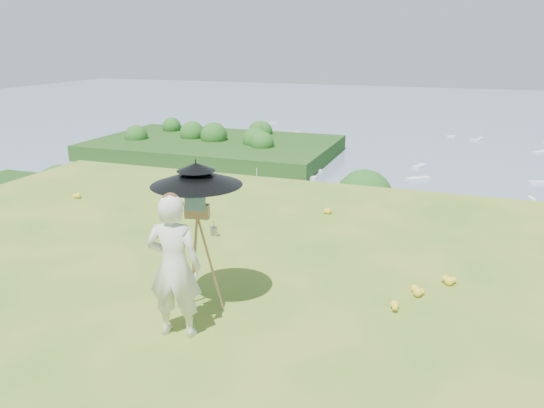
% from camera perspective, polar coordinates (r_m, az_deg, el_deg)
% --- Properties ---
extents(ground, '(14.00, 14.00, 0.00)m').
position_cam_1_polar(ground, '(7.81, -12.28, -9.73)').
color(ground, '#437521').
rests_on(ground, ground).
extents(shoreline_tier, '(170.00, 28.00, 8.00)m').
position_cam_1_polar(shoreline_tier, '(90.05, 15.51, -9.48)').
color(shoreline_tier, slate).
rests_on(shoreline_tier, bay_water).
extents(bay_water, '(700.00, 700.00, 0.00)m').
position_cam_1_polar(bay_water, '(248.71, 18.84, 7.63)').
color(bay_water, slate).
rests_on(bay_water, ground).
extents(peninsula, '(90.00, 60.00, 12.00)m').
position_cam_1_polar(peninsula, '(182.05, -6.27, 6.83)').
color(peninsula, '#16380F').
rests_on(peninsula, bay_water).
extents(slope_trees, '(110.00, 50.00, 6.00)m').
position_cam_1_polar(slope_trees, '(44.99, 13.23, -7.54)').
color(slope_trees, '#225218').
rests_on(slope_trees, forest_slope).
extents(harbor_town, '(110.00, 22.00, 5.00)m').
position_cam_1_polar(harbor_town, '(87.40, 15.84, -5.66)').
color(harbor_town, silver).
rests_on(harbor_town, shoreline_tier).
extents(moored_boats, '(140.00, 140.00, 0.70)m').
position_cam_1_polar(moored_boats, '(171.70, 13.88, 4.21)').
color(moored_boats, silver).
rests_on(moored_boats, bay_water).
extents(wildflowers, '(10.00, 10.50, 0.12)m').
position_cam_1_polar(wildflowers, '(7.97, -11.36, -8.60)').
color(wildflowers, yellow).
rests_on(wildflowers, ground).
extents(painter, '(0.72, 0.54, 1.81)m').
position_cam_1_polar(painter, '(6.47, -10.47, -6.64)').
color(painter, beige).
rests_on(painter, ground).
extents(field_easel, '(0.73, 0.73, 1.64)m').
position_cam_1_polar(field_easel, '(6.99, -7.86, -5.39)').
color(field_easel, '#9B6441').
rests_on(field_easel, ground).
extents(sun_umbrella, '(1.31, 1.31, 0.73)m').
position_cam_1_polar(sun_umbrella, '(6.72, -8.10, 1.75)').
color(sun_umbrella, black).
rests_on(sun_umbrella, field_easel).
extents(painter_cap, '(0.26, 0.30, 0.10)m').
position_cam_1_polar(painter_cap, '(6.18, -10.90, 0.61)').
color(painter_cap, '#E47E7D').
rests_on(painter_cap, painter).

